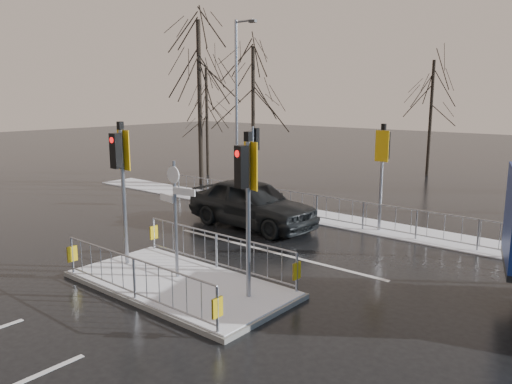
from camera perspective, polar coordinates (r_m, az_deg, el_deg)
The scene contains 11 objects.
ground at distance 13.21m, azimuth -8.74°, elevation -10.64°, with size 120.00×120.00×0.00m, color black.
snow_verge at distance 19.68m, azimuth 10.31°, elevation -3.38°, with size 30.00×2.00×0.04m, color white.
lane_markings at distance 13.01m, azimuth -9.86°, elevation -11.01°, with size 8.00×11.38×0.01m.
traffic_island at distance 13.09m, azimuth -8.79°, elevation -9.03°, with size 6.00×3.04×4.15m.
far_kerb_fixtures at distance 18.89m, azimuth 10.43°, elevation -0.87°, with size 18.00×0.65×3.83m.
car_far_lane at distance 18.59m, azimuth -0.48°, elevation -1.27°, with size 2.11×5.25×1.79m, color black.
tree_near_a at distance 27.50m, azimuth -6.52°, elevation 13.57°, with size 4.75×4.75×8.97m.
tree_near_b at distance 26.87m, azimuth -0.33°, elevation 11.64°, with size 4.00×4.00×7.55m.
tree_near_c at distance 30.65m, azimuth -5.67°, elevation 10.30°, with size 3.50×3.50×6.61m.
tree_far_a at distance 32.12m, azimuth 19.46°, elevation 10.35°, with size 3.75×3.75×7.08m.
street_lamp_left at distance 23.57m, azimuth -2.12°, elevation 10.13°, with size 1.25×0.18×8.20m.
Camera 1 is at (9.26, -8.08, 4.84)m, focal length 35.00 mm.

